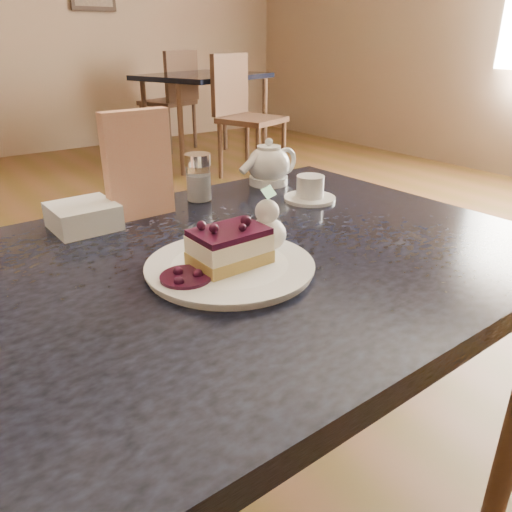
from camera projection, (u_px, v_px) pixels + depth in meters
main_table at (215, 301)px, 0.87m from camera, size 1.20×0.81×0.74m
dessert_plate at (230, 267)px, 0.80m from camera, size 0.27×0.27×0.01m
cheesecake_slice at (230, 247)px, 0.79m from camera, size 0.12×0.09×0.06m
whipped_cream at (267, 234)px, 0.84m from camera, size 0.07×0.07×0.06m
berry_sauce at (186, 277)px, 0.75m from camera, size 0.08×0.08×0.01m
tea_set at (276, 170)px, 1.24m from camera, size 0.16×0.28×0.10m
menu_card at (138, 165)px, 1.01m from camera, size 0.14×0.03×0.22m
sugar_shaker at (198, 177)px, 1.13m from camera, size 0.06×0.06×0.11m
napkin_stack at (83, 216)px, 0.97m from camera, size 0.12×0.12×0.05m
bg_table_far_right at (206, 153)px, 4.74m from camera, size 1.26×1.91×1.27m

